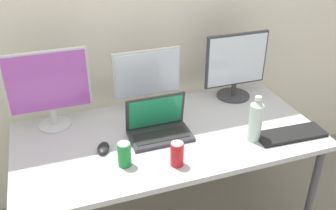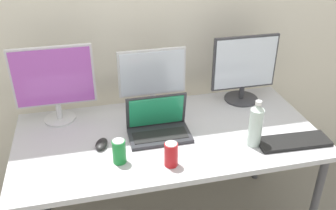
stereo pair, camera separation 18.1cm
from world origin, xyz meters
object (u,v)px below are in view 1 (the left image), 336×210
Objects in this scene: water_bottle at (255,120)px; soda_can_by_laptop at (124,154)px; work_desk at (168,142)px; monitor_right at (236,65)px; soda_can_near_keyboard at (177,154)px; monitor_left at (49,87)px; keyboard_main at (291,134)px; monitor_center at (147,78)px; laptop_silver at (158,127)px; mouse_by_keyboard at (103,148)px.

water_bottle is 2.07× the size of soda_can_by_laptop.
monitor_right is at bearing 26.73° from work_desk.
soda_can_near_keyboard is 1.00× the size of soda_can_by_laptop.
keyboard_main is at bearing -23.77° from monitor_left.
water_bottle is at bearing -26.50° from work_desk.
monitor_center reaches higher than soda_can_near_keyboard.
work_desk is 0.40m from monitor_center.
soda_can_near_keyboard is at bearing -171.80° from water_bottle.
keyboard_main is 3.06× the size of soda_can_near_keyboard.
monitor_left is at bearing 133.55° from soda_can_near_keyboard.
monitor_left is 0.63m from laptop_silver.
work_desk is 3.88× the size of monitor_right.
laptop_silver reaches higher than keyboard_main.
soda_can_by_laptop reaches higher than work_desk.
laptop_silver reaches higher than work_desk.
monitor_right is 0.51m from water_bottle.
monitor_center reaches higher than keyboard_main.
water_bottle reaches higher than keyboard_main.
soda_can_by_laptop is (-0.84, -0.47, -0.16)m from monitor_right.
mouse_by_keyboard is at bearing 143.81° from soda_can_near_keyboard.
water_bottle reaches higher than soda_can_by_laptop.
monitor_right is 0.97m from soda_can_by_laptop.
monitor_left is 3.58× the size of soda_can_by_laptop.
keyboard_main is 0.68m from soda_can_near_keyboard.
work_desk is 0.38m from mouse_by_keyboard.
monitor_center is at bearing 61.60° from soda_can_by_laptop.
monitor_center is at bearing 63.11° from mouse_by_keyboard.
monitor_right is 3.39× the size of soda_can_by_laptop.
monitor_right reaches higher than monitor_center.
work_desk is 3.66× the size of monitor_left.
keyboard_main is 3.65× the size of mouse_by_keyboard.
keyboard_main is at bearing 6.86° from mouse_by_keyboard.
monitor_center is at bearing 143.09° from keyboard_main.
monitor_right is at bearing 24.12° from laptop_silver.
monitor_left reaches higher than soda_can_near_keyboard.
soda_can_near_keyboard is at bearing -174.85° from keyboard_main.
monitor_left is 0.56m from monitor_center.
keyboard_main is at bearing -21.31° from work_desk.
soda_can_near_keyboard is (-0.02, -0.57, -0.15)m from monitor_center.
monitor_right reaches higher than soda_can_by_laptop.
water_bottle reaches higher than laptop_silver.
monitor_left reaches higher than keyboard_main.
monitor_center is 3.19× the size of soda_can_by_laptop.
water_bottle is at bearing 6.48° from mouse_by_keyboard.
keyboard_main is at bearing -39.63° from monitor_center.
monitor_right is at bearing 42.54° from soda_can_near_keyboard.
water_bottle is (0.47, -0.21, 0.07)m from laptop_silver.
keyboard_main is at bearing -10.14° from water_bottle.
monitor_center is at bearing 178.14° from monitor_right.
monitor_right is 0.83m from soda_can_near_keyboard.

